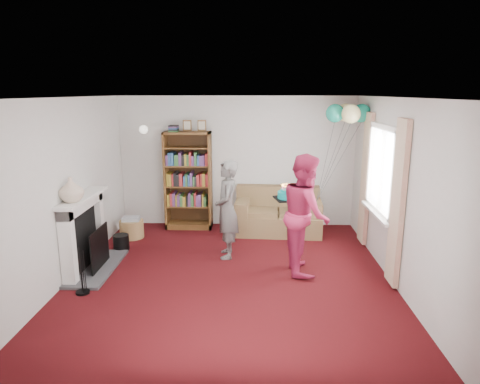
{
  "coord_description": "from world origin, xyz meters",
  "views": [
    {
      "loc": [
        0.33,
        -5.65,
        2.57
      ],
      "look_at": [
        0.12,
        0.6,
        1.1
      ],
      "focal_mm": 32.0,
      "sensor_mm": 36.0,
      "label": 1
    }
  ],
  "objects_px": {
    "bookcase": "(189,181)",
    "person_striped": "(227,209)",
    "person_magenta": "(305,214)",
    "birthday_cake": "(288,195)",
    "sofa": "(278,215)"
  },
  "relations": [
    {
      "from": "bookcase",
      "to": "person_magenta",
      "type": "bearing_deg",
      "value": -45.5
    },
    {
      "from": "birthday_cake",
      "to": "person_magenta",
      "type": "bearing_deg",
      "value": -44.14
    },
    {
      "from": "person_striped",
      "to": "person_magenta",
      "type": "bearing_deg",
      "value": 61.2
    },
    {
      "from": "bookcase",
      "to": "person_striped",
      "type": "bearing_deg",
      "value": -61.35
    },
    {
      "from": "bookcase",
      "to": "birthday_cake",
      "type": "xyz_separation_m",
      "value": [
        1.76,
        -1.8,
        0.18
      ]
    },
    {
      "from": "bookcase",
      "to": "person_striped",
      "type": "height_order",
      "value": "bookcase"
    },
    {
      "from": "bookcase",
      "to": "sofa",
      "type": "xyz_separation_m",
      "value": [
        1.71,
        -0.24,
        -0.59
      ]
    },
    {
      "from": "person_striped",
      "to": "birthday_cake",
      "type": "height_order",
      "value": "person_striped"
    },
    {
      "from": "birthday_cake",
      "to": "person_striped",
      "type": "bearing_deg",
      "value": 162.93
    },
    {
      "from": "person_magenta",
      "to": "birthday_cake",
      "type": "distance_m",
      "value": 0.39
    },
    {
      "from": "person_magenta",
      "to": "birthday_cake",
      "type": "bearing_deg",
      "value": 43.23
    },
    {
      "from": "person_striped",
      "to": "birthday_cake",
      "type": "xyz_separation_m",
      "value": [
        0.93,
        -0.29,
        0.31
      ]
    },
    {
      "from": "bookcase",
      "to": "person_striped",
      "type": "distance_m",
      "value": 1.73
    },
    {
      "from": "bookcase",
      "to": "person_striped",
      "type": "relative_size",
      "value": 1.33
    },
    {
      "from": "person_striped",
      "to": "birthday_cake",
      "type": "bearing_deg",
      "value": 67.82
    }
  ]
}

